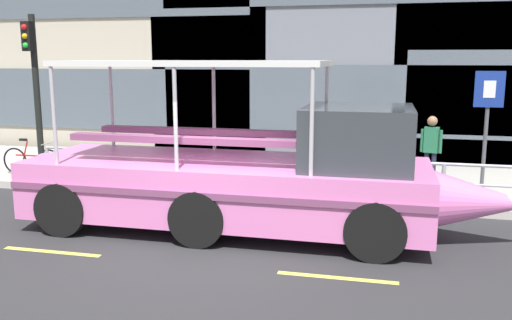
{
  "coord_description": "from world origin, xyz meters",
  "views": [
    {
      "loc": [
        3.0,
        -8.5,
        3.22
      ],
      "look_at": [
        0.61,
        1.5,
        1.3
      ],
      "focal_mm": 38.21,
      "sensor_mm": 36.0,
      "label": 1
    }
  ],
  "objects_px": {
    "pedestrian_mid_left": "(309,141)",
    "leaned_bicycle": "(32,161)",
    "parking_sign": "(487,113)",
    "traffic_light_pole": "(34,80)",
    "duck_tour_boat": "(254,177)",
    "pedestrian_near_bow": "(431,145)"
  },
  "relations": [
    {
      "from": "parking_sign",
      "to": "pedestrian_mid_left",
      "type": "bearing_deg",
      "value": 169.6
    },
    {
      "from": "duck_tour_boat",
      "to": "traffic_light_pole",
      "type": "bearing_deg",
      "value": 157.98
    },
    {
      "from": "traffic_light_pole",
      "to": "pedestrian_near_bow",
      "type": "distance_m",
      "value": 9.95
    },
    {
      "from": "pedestrian_mid_left",
      "to": "duck_tour_boat",
      "type": "bearing_deg",
      "value": -99.17
    },
    {
      "from": "traffic_light_pole",
      "to": "parking_sign",
      "type": "bearing_deg",
      "value": 0.89
    },
    {
      "from": "traffic_light_pole",
      "to": "duck_tour_boat",
      "type": "distance_m",
      "value": 7.04
    },
    {
      "from": "pedestrian_near_bow",
      "to": "duck_tour_boat",
      "type": "bearing_deg",
      "value": -133.48
    },
    {
      "from": "pedestrian_mid_left",
      "to": "parking_sign",
      "type": "bearing_deg",
      "value": -10.4
    },
    {
      "from": "traffic_light_pole",
      "to": "duck_tour_boat",
      "type": "bearing_deg",
      "value": -22.02
    },
    {
      "from": "pedestrian_near_bow",
      "to": "pedestrian_mid_left",
      "type": "bearing_deg",
      "value": -176.67
    },
    {
      "from": "parking_sign",
      "to": "leaned_bicycle",
      "type": "bearing_deg",
      "value": 179.95
    },
    {
      "from": "traffic_light_pole",
      "to": "pedestrian_mid_left",
      "type": "distance_m",
      "value": 7.11
    },
    {
      "from": "duck_tour_boat",
      "to": "pedestrian_mid_left",
      "type": "xyz_separation_m",
      "value": [
        0.56,
        3.45,
        0.19
      ]
    },
    {
      "from": "traffic_light_pole",
      "to": "duck_tour_boat",
      "type": "xyz_separation_m",
      "value": [
        6.35,
        -2.57,
        -1.64
      ]
    },
    {
      "from": "traffic_light_pole",
      "to": "parking_sign",
      "type": "xyz_separation_m",
      "value": [
        10.82,
        0.17,
        -0.61
      ]
    },
    {
      "from": "parking_sign",
      "to": "duck_tour_boat",
      "type": "height_order",
      "value": "duck_tour_boat"
    },
    {
      "from": "pedestrian_mid_left",
      "to": "leaned_bicycle",
      "type": "bearing_deg",
      "value": -174.45
    },
    {
      "from": "duck_tour_boat",
      "to": "pedestrian_mid_left",
      "type": "height_order",
      "value": "duck_tour_boat"
    },
    {
      "from": "traffic_light_pole",
      "to": "leaned_bicycle",
      "type": "bearing_deg",
      "value": 154.78
    },
    {
      "from": "duck_tour_boat",
      "to": "pedestrian_mid_left",
      "type": "distance_m",
      "value": 3.5
    },
    {
      "from": "leaned_bicycle",
      "to": "pedestrian_near_bow",
      "type": "bearing_deg",
      "value": 4.92
    },
    {
      "from": "duck_tour_boat",
      "to": "parking_sign",
      "type": "bearing_deg",
      "value": 31.47
    }
  ]
}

